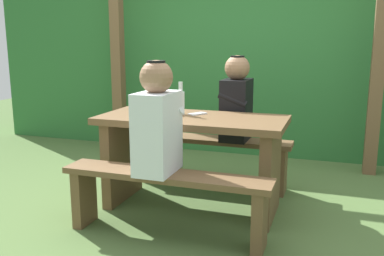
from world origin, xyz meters
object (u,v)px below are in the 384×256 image
object	(u,v)px
bench_far	(211,151)
bottle_right	(162,101)
drinking_glass	(155,111)
person_black_coat	(236,101)
person_white_shirt	(157,122)
cell_phone	(197,114)
picnic_table	(192,146)
bench_near	(165,191)
bottle_left	(181,101)

from	to	relation	value
bench_far	bottle_right	world-z (taller)	bottle_right
bench_far	drinking_glass	size ratio (longest dim) A/B	15.25
bench_far	person_black_coat	size ratio (longest dim) A/B	1.95
person_white_shirt	cell_phone	bearing A→B (deg)	84.71
drinking_glass	bottle_right	distance (m)	0.22
picnic_table	cell_phone	bearing A→B (deg)	85.76
bench_near	bottle_right	bearing A→B (deg)	113.94
person_black_coat	bottle_left	xyz separation A→B (m)	(-0.33, -0.47, 0.05)
person_black_coat	bottle_left	world-z (taller)	person_black_coat
cell_phone	bottle_right	bearing A→B (deg)	-144.99
bench_near	person_black_coat	bearing A→B (deg)	78.50
person_black_coat	bottle_right	xyz separation A→B (m)	(-0.50, -0.44, 0.04)
person_black_coat	cell_phone	world-z (taller)	person_black_coat
bottle_right	bottle_left	bearing A→B (deg)	-10.28
bottle_right	person_black_coat	bearing A→B (deg)	41.48
picnic_table	person_black_coat	bearing A→B (deg)	67.80
person_white_shirt	cell_phone	distance (m)	0.64
person_black_coat	drinking_glass	distance (m)	0.80
person_white_shirt	bottle_left	size ratio (longest dim) A/B	2.86
picnic_table	drinking_glass	world-z (taller)	drinking_glass
drinking_glass	bottle_left	world-z (taller)	bottle_left
bench_far	person_black_coat	xyz separation A→B (m)	(0.22, -0.00, 0.46)
picnic_table	person_black_coat	distance (m)	0.64
cell_phone	drinking_glass	bearing A→B (deg)	-105.84
bottle_right	bench_far	bearing A→B (deg)	57.74
drinking_glass	bottle_right	size ratio (longest dim) A/B	0.40
bench_far	cell_phone	world-z (taller)	cell_phone
drinking_glass	bottle_left	size ratio (longest dim) A/B	0.36
bench_near	bottle_left	distance (m)	0.79
person_white_shirt	bottle_right	bearing A→B (deg)	110.02
bottle_left	cell_phone	distance (m)	0.16
picnic_table	bench_near	size ratio (longest dim) A/B	1.00
drinking_glass	bottle_right	xyz separation A→B (m)	(-0.03, 0.21, 0.05)
bench_near	person_black_coat	size ratio (longest dim) A/B	1.95
picnic_table	drinking_glass	xyz separation A→B (m)	(-0.25, -0.12, 0.27)
bench_far	bottle_right	bearing A→B (deg)	-122.26
picnic_table	bottle_right	bearing A→B (deg)	161.51
bench_near	bottle_right	distance (m)	0.85
picnic_table	drinking_glass	bearing A→B (deg)	-153.81
person_black_coat	drinking_glass	bearing A→B (deg)	-125.33
picnic_table	bottle_right	distance (m)	0.44
drinking_glass	cell_phone	size ratio (longest dim) A/B	0.66
person_white_shirt	drinking_glass	size ratio (longest dim) A/B	7.84
person_white_shirt	bottle_left	distance (m)	0.60
bench_far	person_white_shirt	bearing A→B (deg)	-92.75
picnic_table	person_white_shirt	world-z (taller)	person_white_shirt
bench_near	cell_phone	xyz separation A→B (m)	(0.01, 0.64, 0.41)
person_white_shirt	cell_phone	size ratio (longest dim) A/B	5.14
bench_near	bench_far	distance (m)	1.07
person_white_shirt	person_black_coat	world-z (taller)	same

